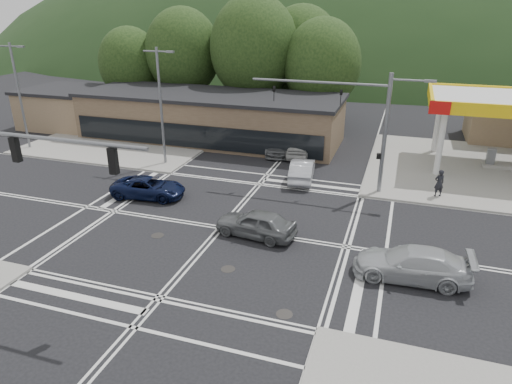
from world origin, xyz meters
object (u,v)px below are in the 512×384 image
(car_queue_b, at_px, (298,146))
(pedestrian, at_px, (439,183))
(car_blue_west, at_px, (149,187))
(car_queue_a, at_px, (302,170))
(car_northbound, at_px, (282,143))
(car_grey_center, at_px, (256,223))
(car_silver_east, at_px, (412,264))

(car_queue_b, distance_m, pedestrian, 12.43)
(pedestrian, bearing_deg, car_queue_b, -55.32)
(car_blue_west, height_order, car_queue_a, car_queue_a)
(car_blue_west, xyz_separation_m, car_queue_b, (7.35, 11.82, 0.13))
(car_queue_b, bearing_deg, car_northbound, -24.58)
(car_grey_center, relative_size, car_queue_b, 0.95)
(car_silver_east, relative_size, car_queue_b, 1.13)
(car_grey_center, bearing_deg, pedestrian, 139.04)
(car_blue_west, distance_m, car_northbound, 13.55)
(car_blue_west, bearing_deg, car_grey_center, -116.43)
(car_silver_east, bearing_deg, car_blue_west, -107.93)
(car_northbound, relative_size, pedestrian, 2.98)
(car_blue_west, xyz_separation_m, car_silver_east, (16.68, -4.74, 0.10))
(car_grey_center, height_order, car_silver_east, car_silver_east)
(car_queue_a, xyz_separation_m, pedestrian, (9.27, -0.51, 0.31))
(pedestrian, bearing_deg, car_grey_center, 15.75)
(car_queue_b, height_order, car_northbound, car_queue_b)
(car_queue_b, distance_m, car_northbound, 1.64)
(car_blue_west, height_order, car_silver_east, car_silver_east)
(car_queue_b, bearing_deg, car_silver_east, 110.25)
(car_silver_east, relative_size, car_northbound, 0.98)
(car_queue_b, height_order, pedestrian, pedestrian)
(car_queue_a, height_order, car_queue_b, car_queue_b)
(car_queue_a, xyz_separation_m, car_northbound, (-3.18, 5.96, 0.03))
(car_silver_east, height_order, car_queue_a, car_silver_east)
(car_queue_a, distance_m, pedestrian, 9.29)
(car_blue_west, relative_size, car_northbound, 0.88)
(car_grey_center, xyz_separation_m, car_silver_east, (8.21, -1.74, 0.01))
(car_blue_west, xyz_separation_m, car_grey_center, (8.47, -3.00, 0.09))
(car_blue_west, height_order, car_grey_center, car_grey_center)
(car_grey_center, height_order, car_northbound, car_northbound)
(car_blue_west, relative_size, car_queue_b, 1.03)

